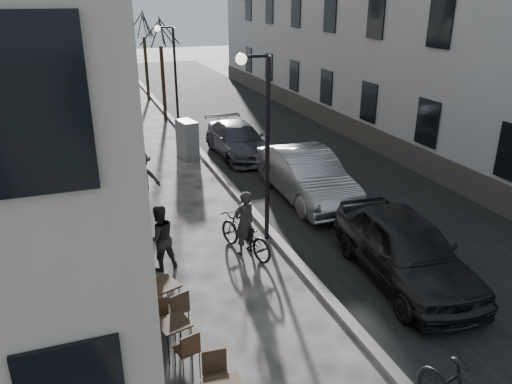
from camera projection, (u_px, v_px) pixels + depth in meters
ground at (389, 384)px, 8.80m from camera, size 120.00×120.00×0.00m
road at (267, 137)px, 23.99m from camera, size 7.30×60.00×0.00m
kerb at (192, 143)px, 22.81m from camera, size 0.25×60.00×0.12m
streetlamp_near at (261, 130)px, 12.82m from camera, size 0.90×0.28×5.09m
streetlamp_far at (172, 68)px, 23.29m from camera, size 0.90×0.28×5.09m
tree_near at (160, 30)px, 25.38m from camera, size 2.40×2.40×5.70m
tree_far at (143, 24)px, 30.62m from camera, size 2.40×2.40×5.70m
bistro_set_b at (174, 334)px, 9.42m from camera, size 0.73×1.45×0.83m
bistro_set_c at (162, 296)px, 10.53m from camera, size 0.90×1.59×0.91m
utility_cabinet at (187, 140)px, 20.56m from camera, size 0.79×1.16×1.60m
bicycle at (245, 235)px, 13.06m from camera, size 1.36×2.16×1.07m
cyclist_rider at (245, 223)px, 12.93m from camera, size 0.74×0.61×1.75m
pedestrian_near at (160, 238)px, 12.21m from camera, size 0.95×0.81×1.70m
pedestrian_mid at (142, 180)px, 15.78m from camera, size 1.28×0.85×1.85m
pedestrian_far at (115, 158)px, 18.26m from camera, size 0.97×0.44×1.63m
car_near at (405, 249)px, 11.76m from camera, size 2.37×4.97×1.64m
car_mid at (307, 175)px, 16.47m from camera, size 1.78×5.02×1.65m
car_far at (238, 140)px, 20.98m from camera, size 2.00×4.70×1.35m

